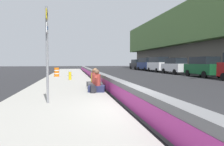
% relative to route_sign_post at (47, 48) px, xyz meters
% --- Properties ---
extents(ground_plane, '(160.00, 160.00, 0.00)m').
position_rel_route_sign_post_xyz_m(ground_plane, '(-1.41, -3.02, -2.21)').
color(ground_plane, '#232326').
rests_on(ground_plane, ground).
extents(sidewalk_strip, '(80.00, 4.40, 0.14)m').
position_rel_route_sign_post_xyz_m(sidewalk_strip, '(-1.41, -0.37, -2.14)').
color(sidewalk_strip, gray).
rests_on(sidewalk_strip, ground_plane).
extents(jersey_barrier, '(76.00, 0.45, 0.85)m').
position_rel_route_sign_post_xyz_m(jersey_barrier, '(-1.41, -3.02, -1.79)').
color(jersey_barrier, slate).
rests_on(jersey_barrier, ground_plane).
extents(route_sign_post, '(0.44, 0.09, 3.60)m').
position_rel_route_sign_post_xyz_m(route_sign_post, '(0.00, 0.00, 0.00)').
color(route_sign_post, gray).
rests_on(route_sign_post, sidewalk_strip).
extents(fire_hydrant, '(0.26, 0.46, 0.88)m').
position_rel_route_sign_post_xyz_m(fire_hydrant, '(9.75, -0.69, -1.62)').
color(fire_hydrant, gold).
rests_on(fire_hydrant, sidewalk_strip).
extents(seated_person_foreground, '(0.89, 0.98, 1.17)m').
position_rel_route_sign_post_xyz_m(seated_person_foreground, '(2.51, -2.16, -1.71)').
color(seated_person_foreground, '#23284C').
rests_on(seated_person_foreground, sidewalk_strip).
extents(seated_person_middle, '(0.78, 0.90, 1.19)m').
position_rel_route_sign_post_xyz_m(seated_person_middle, '(3.76, -2.21, -1.70)').
color(seated_person_middle, '#424247').
rests_on(seated_person_middle, sidewalk_strip).
extents(seated_person_rear, '(0.82, 0.92, 1.12)m').
position_rel_route_sign_post_xyz_m(seated_person_rear, '(4.69, -2.24, -1.72)').
color(seated_person_rear, '#424247').
rests_on(seated_person_rear, sidewalk_strip).
extents(backpack, '(0.32, 0.28, 0.40)m').
position_rel_route_sign_post_xyz_m(backpack, '(2.10, -1.92, -1.88)').
color(backpack, '#232328').
rests_on(backpack, sidewalk_strip).
extents(construction_barrel, '(0.54, 0.54, 0.95)m').
position_rel_route_sign_post_xyz_m(construction_barrel, '(14.05, 0.77, -1.59)').
color(construction_barrel, orange).
rests_on(construction_barrel, sidewalk_strip).
extents(parked_car_third, '(4.84, 2.15, 2.28)m').
position_rel_route_sign_post_xyz_m(parked_car_third, '(11.74, -15.25, -1.03)').
color(parked_car_third, '#145128').
rests_on(parked_car_third, ground_plane).
extents(parked_car_fourth, '(4.83, 2.13, 2.28)m').
position_rel_route_sign_post_xyz_m(parked_car_fourth, '(17.71, -15.16, -1.03)').
color(parked_car_fourth, silver).
rests_on(parked_car_fourth, ground_plane).
extents(parked_car_midline, '(5.10, 2.10, 2.56)m').
position_rel_route_sign_post_xyz_m(parked_car_midline, '(23.56, -15.25, -0.86)').
color(parked_car_midline, silver).
rests_on(parked_car_midline, ground_plane).
extents(parked_car_far, '(5.17, 2.26, 2.56)m').
position_rel_route_sign_post_xyz_m(parked_car_far, '(29.39, -15.36, -0.86)').
color(parked_car_far, navy).
rests_on(parked_car_far, ground_plane).
extents(parked_car_farther, '(4.86, 2.18, 2.28)m').
position_rel_route_sign_post_xyz_m(parked_car_farther, '(35.07, -15.34, -1.03)').
color(parked_car_farther, black).
rests_on(parked_car_farther, ground_plane).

